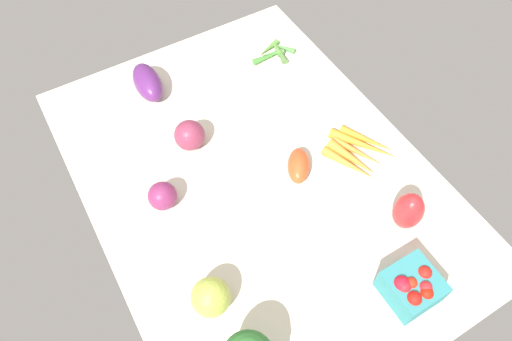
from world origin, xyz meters
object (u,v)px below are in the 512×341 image
at_px(bell_pepper_red, 408,211).
at_px(eggplant, 148,82).
at_px(okra_pile, 274,51).
at_px(roma_tomato, 298,165).
at_px(heirloom_tomato_green, 211,297).
at_px(carrot_bunch, 357,152).
at_px(red_onion_center, 190,135).
at_px(red_onion_near_basket, 162,196).
at_px(berry_basket, 412,287).

bearing_deg(bell_pepper_red, eggplant, 26.50).
bearing_deg(okra_pile, roma_tomato, 156.04).
bearing_deg(roma_tomato, heirloom_tomato_green, 153.12).
relative_size(heirloom_tomato_green, carrot_bunch, 0.45).
xyz_separation_m(red_onion_center, roma_tomato, (-0.20, -0.18, -0.01)).
bearing_deg(red_onion_center, red_onion_near_basket, 133.60).
xyz_separation_m(heirloom_tomato_green, eggplant, (0.60, -0.12, -0.01)).
bearing_deg(okra_pile, eggplant, 83.20).
height_order(okra_pile, berry_basket, berry_basket).
bearing_deg(bell_pepper_red, okra_pile, -3.96).
relative_size(heirloom_tomato_green, bell_pepper_red, 0.76).
distance_m(bell_pepper_red, berry_basket, 0.16).
height_order(heirloom_tomato_green, bell_pepper_red, bell_pepper_red).
relative_size(eggplant, berry_basket, 1.35).
xyz_separation_m(heirloom_tomato_green, red_onion_center, (0.38, -0.14, -0.00)).
xyz_separation_m(heirloom_tomato_green, roma_tomato, (0.18, -0.32, -0.01)).
relative_size(roma_tomato, okra_pile, 0.73).
xyz_separation_m(eggplant, carrot_bunch, (-0.45, -0.35, -0.02)).
height_order(eggplant, okra_pile, eggplant).
height_order(roma_tomato, eggplant, eggplant).
bearing_deg(okra_pile, heirloom_tomato_green, 138.61).
bearing_deg(berry_basket, okra_pile, -10.75).
bearing_deg(red_onion_near_basket, eggplant, -17.90).
bearing_deg(carrot_bunch, heirloom_tomato_green, 107.28).
height_order(red_onion_center, carrot_bunch, red_onion_center).
xyz_separation_m(heirloom_tomato_green, red_onion_near_basket, (0.26, -0.01, -0.01)).
xyz_separation_m(red_onion_near_basket, red_onion_center, (0.12, -0.13, 0.00)).
bearing_deg(red_onion_center, roma_tomato, -137.75).
height_order(carrot_bunch, bell_pepper_red, bell_pepper_red).
relative_size(red_onion_near_basket, bell_pepper_red, 0.63).
xyz_separation_m(roma_tomato, okra_pile, (0.38, -0.17, -0.02)).
relative_size(heirloom_tomato_green, berry_basket, 0.79).
relative_size(okra_pile, berry_basket, 1.32).
distance_m(carrot_bunch, bell_pepper_red, 0.21).
distance_m(red_onion_center, bell_pepper_red, 0.53).
bearing_deg(red_onion_near_basket, okra_pile, -58.23).
distance_m(bell_pepper_red, okra_pile, 0.61).
bearing_deg(eggplant, roma_tomato, -150.82).
height_order(bell_pepper_red, berry_basket, bell_pepper_red).
xyz_separation_m(heirloom_tomato_green, bell_pepper_red, (-0.05, -0.45, 0.01)).
height_order(roma_tomato, okra_pile, roma_tomato).
bearing_deg(heirloom_tomato_green, carrot_bunch, -72.72).
height_order(red_onion_near_basket, roma_tomato, red_onion_near_basket).
xyz_separation_m(roma_tomato, berry_basket, (-0.36, -0.03, 0.01)).
bearing_deg(roma_tomato, red_onion_center, 76.25).
xyz_separation_m(eggplant, bell_pepper_red, (-0.65, -0.33, 0.02)).
distance_m(heirloom_tomato_green, eggplant, 0.61).
relative_size(red_onion_near_basket, roma_tomato, 0.68).
bearing_deg(berry_basket, roma_tomato, 4.29).
height_order(red_onion_center, berry_basket, berry_basket).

